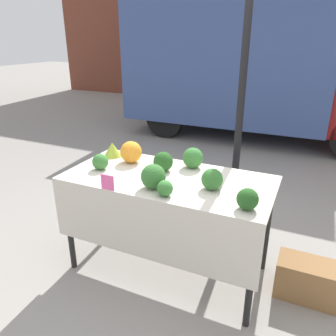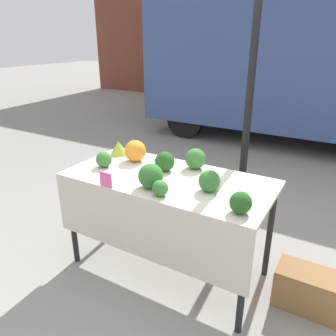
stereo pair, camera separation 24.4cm
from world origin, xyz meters
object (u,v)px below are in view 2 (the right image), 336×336
at_px(price_sign, 106,180).
at_px(produce_crate, 308,290).
at_px(parked_truck, 276,65).
at_px(orange_cauliflower, 135,151).

height_order(price_sign, produce_crate, price_sign).
height_order(parked_truck, produce_crate, parked_truck).
relative_size(parked_truck, produce_crate, 10.43).
bearing_deg(price_sign, produce_crate, 20.11).
distance_m(parked_truck, price_sign, 5.17).
relative_size(price_sign, produce_crate, 0.24).
distance_m(price_sign, produce_crate, 1.76).
bearing_deg(orange_cauliflower, price_sign, -76.88).
xyz_separation_m(orange_cauliflower, price_sign, (0.13, -0.57, -0.04)).
relative_size(orange_cauliflower, produce_crate, 0.41).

